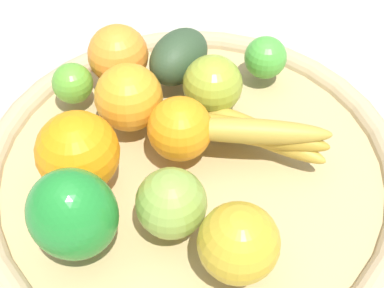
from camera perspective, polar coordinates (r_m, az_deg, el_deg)
name	(u,v)px	position (r m, az deg, el deg)	size (l,w,h in m)	color
ground_plane	(192,177)	(0.60, 0.00, -3.55)	(2.40, 2.40, 0.00)	#B5B59C
basket	(192,167)	(0.59, 0.00, -2.53)	(0.47, 0.47, 0.04)	tan
orange_3	(78,152)	(0.53, -12.19, -0.89)	(0.08, 0.08, 0.08)	orange
orange_1	(118,55)	(0.65, -7.94, 9.48)	(0.07, 0.07, 0.07)	orange
banana_bunch	(249,131)	(0.57, 6.15, 1.41)	(0.11, 0.18, 0.05)	#B59333
apple_1	(171,203)	(0.49, -2.24, -6.37)	(0.07, 0.07, 0.07)	#82A241
lime_0	(268,59)	(0.66, 8.18, 9.08)	(0.05, 0.05, 0.05)	green
apple_0	(239,243)	(0.47, 5.03, -10.55)	(0.07, 0.07, 0.07)	gold
lime_1	(73,83)	(0.64, -12.64, 6.45)	(0.05, 0.05, 0.05)	#5AA030
avocado	(179,57)	(0.65, -1.43, 9.37)	(0.09, 0.06, 0.06)	#2E452A
apple_2	(213,85)	(0.60, 2.23, 6.38)	(0.07, 0.07, 0.07)	#92A331
orange_2	(129,97)	(0.59, -6.82, 5.00)	(0.08, 0.08, 0.08)	orange
bell_pepper	(73,214)	(0.48, -12.69, -7.40)	(0.08, 0.08, 0.09)	#1F812D
orange_0	(182,127)	(0.56, -1.08, 1.89)	(0.07, 0.07, 0.07)	orange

